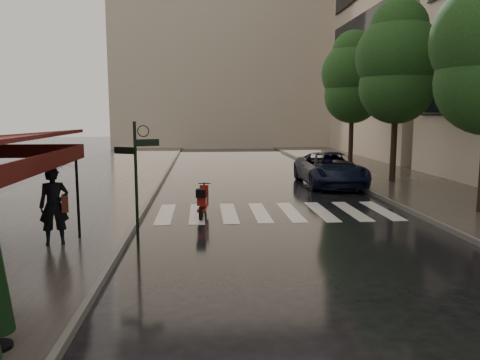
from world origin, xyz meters
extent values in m
plane|color=black|center=(0.00, 0.00, 0.00)|extent=(120.00, 120.00, 0.00)
cube|color=#38332D|center=(-4.50, 12.00, 0.06)|extent=(6.00, 60.00, 0.12)
cube|color=#38332D|center=(10.25, 12.00, 0.06)|extent=(5.50, 60.00, 0.12)
cube|color=#595651|center=(-1.45, 12.00, 0.07)|extent=(0.12, 60.00, 0.16)
cube|color=#595651|center=(7.45, 12.00, 0.07)|extent=(0.12, 60.00, 0.16)
cube|color=silver|center=(-0.70, 6.00, 0.01)|extent=(0.50, 3.20, 0.01)
cube|color=silver|center=(0.35, 6.00, 0.01)|extent=(0.50, 3.20, 0.01)
cube|color=silver|center=(1.40, 6.00, 0.01)|extent=(0.50, 3.20, 0.01)
cube|color=silver|center=(2.45, 6.00, 0.01)|extent=(0.50, 3.20, 0.01)
cube|color=silver|center=(3.50, 6.00, 0.01)|extent=(0.50, 3.20, 0.01)
cube|color=silver|center=(4.55, 6.00, 0.01)|extent=(0.50, 3.20, 0.01)
cube|color=silver|center=(5.60, 6.00, 0.01)|extent=(0.50, 3.20, 0.01)
cube|color=silver|center=(6.65, 6.00, 0.01)|extent=(0.50, 3.20, 0.01)
cube|color=#490D0A|center=(-2.52, -0.50, 2.35)|extent=(0.04, 7.00, 0.35)
cylinder|color=black|center=(-2.65, 2.75, 1.29)|extent=(0.07, 0.07, 2.35)
cylinder|color=black|center=(-1.20, 3.00, 1.55)|extent=(0.08, 0.08, 3.10)
cube|color=black|center=(-0.90, 3.00, 2.55)|extent=(0.62, 0.26, 0.18)
cube|color=black|center=(-1.48, 3.00, 2.35)|extent=(0.56, 0.29, 0.18)
cube|color=tan|center=(16.50, 26.00, 9.25)|extent=(8.00, 16.00, 18.50)
cube|color=tan|center=(3.00, 38.00, 10.00)|extent=(22.00, 6.00, 20.00)
cylinder|color=black|center=(9.50, 12.00, 2.36)|extent=(0.28, 0.28, 4.48)
sphere|color=#173513|center=(9.50, 12.00, 4.52)|extent=(3.40, 3.40, 3.40)
sphere|color=#173513|center=(9.50, 12.00, 5.88)|extent=(3.80, 3.80, 3.80)
sphere|color=#173513|center=(9.50, 12.00, 7.16)|extent=(2.60, 2.60, 2.60)
cylinder|color=black|center=(9.70, 19.00, 2.30)|extent=(0.28, 0.28, 4.37)
sphere|color=#173513|center=(9.70, 19.00, 4.41)|extent=(3.40, 3.40, 3.40)
sphere|color=#173513|center=(9.70, 19.00, 5.74)|extent=(3.80, 3.80, 3.80)
sphere|color=#173513|center=(9.70, 19.00, 6.98)|extent=(2.60, 2.60, 2.60)
imported|color=black|center=(-3.07, 2.19, 1.07)|extent=(0.79, 0.62, 1.90)
imported|color=black|center=(-3.07, 2.19, 2.19)|extent=(1.38, 1.40, 1.03)
cube|color=#4B1E14|center=(-2.83, 2.25, 1.12)|extent=(0.24, 0.38, 0.41)
cylinder|color=black|center=(0.47, 5.00, 0.22)|extent=(0.14, 0.44, 0.43)
cylinder|color=black|center=(0.60, 6.12, 0.22)|extent=(0.14, 0.44, 0.43)
cube|color=maroon|center=(0.54, 5.58, 0.29)|extent=(0.38, 1.19, 0.09)
cube|color=maroon|center=(0.51, 5.36, 0.56)|extent=(0.32, 0.52, 0.25)
cube|color=maroon|center=(0.58, 5.98, 0.63)|extent=(0.30, 0.14, 0.67)
cylinder|color=black|center=(0.59, 6.07, 1.01)|extent=(0.41, 0.08, 0.03)
cube|color=black|center=(0.47, 5.03, 0.85)|extent=(0.32, 0.30, 0.25)
imported|color=black|center=(6.41, 11.75, 0.76)|extent=(2.54, 5.47, 1.52)
camera|label=1|loc=(0.55, -9.30, 3.29)|focal=35.00mm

